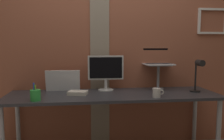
{
  "coord_description": "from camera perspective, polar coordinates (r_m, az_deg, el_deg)",
  "views": [
    {
      "loc": [
        -0.29,
        -2.36,
        1.25
      ],
      "look_at": [
        0.02,
        0.2,
        0.98
      ],
      "focal_mm": 37.0,
      "sensor_mm": 36.0,
      "label": 1
    }
  ],
  "objects": [
    {
      "name": "coffee_mug",
      "position": [
        2.4,
        11.02,
        -5.55
      ],
      "size": [
        0.12,
        0.08,
        0.09
      ],
      "color": "silver",
      "rests_on": "desk"
    },
    {
      "name": "pen_cup",
      "position": [
        2.33,
        -18.41,
        -5.91
      ],
      "size": [
        0.1,
        0.1,
        0.17
      ],
      "color": "green",
      "rests_on": "desk"
    },
    {
      "name": "monitor",
      "position": [
        2.68,
        -1.56,
        0.05
      ],
      "size": [
        0.41,
        0.18,
        0.41
      ],
      "color": "silver",
      "rests_on": "desk"
    },
    {
      "name": "paper_clutter_stack",
      "position": [
        2.51,
        -8.44,
        -5.6
      ],
      "size": [
        0.23,
        0.18,
        0.04
      ],
      "primitive_type": "cube",
      "rotation": [
        0.0,
        0.0,
        -0.22
      ],
      "color": "silver",
      "rests_on": "desk"
    },
    {
      "name": "desk_lamp",
      "position": [
        2.72,
        20.49,
        -0.51
      ],
      "size": [
        0.12,
        0.2,
        0.37
      ],
      "color": "black",
      "rests_on": "desk"
    },
    {
      "name": "desk",
      "position": [
        2.54,
        0.27,
        -7.29
      ],
      "size": [
        2.29,
        0.65,
        0.73
      ],
      "color": "#333338",
      "rests_on": "ground_plane"
    },
    {
      "name": "whiteboard_panel",
      "position": [
        2.72,
        -12.06,
        -2.6
      ],
      "size": [
        0.39,
        0.05,
        0.24
      ],
      "primitive_type": "cube",
      "rotation": [
        0.16,
        0.0,
        0.0
      ],
      "color": "white",
      "rests_on": "desk"
    },
    {
      "name": "laptop_stand",
      "position": [
        2.82,
        11.37,
        -0.72
      ],
      "size": [
        0.28,
        0.22,
        0.29
      ],
      "color": "gray",
      "rests_on": "desk"
    },
    {
      "name": "brick_wall_back",
      "position": [
        2.85,
        -1.08,
        5.67
      ],
      "size": [
        3.31,
        0.15,
        2.46
      ],
      "color": "#9E563D",
      "rests_on": "ground_plane"
    },
    {
      "name": "laptop",
      "position": [
        2.86,
        11.05,
        2.44
      ],
      "size": [
        0.34,
        0.27,
        0.21
      ],
      "color": "white",
      "rests_on": "laptop_stand"
    }
  ]
}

